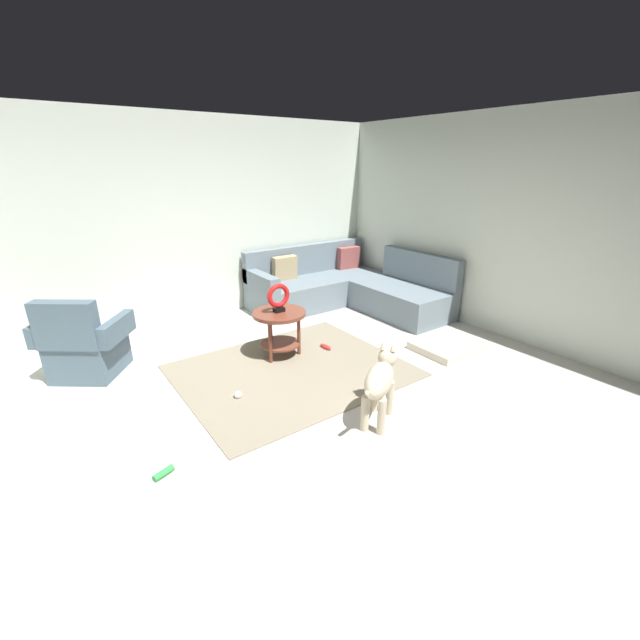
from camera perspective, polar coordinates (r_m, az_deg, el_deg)
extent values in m
cube|color=beige|center=(3.95, -0.23, -12.10)|extent=(6.00, 6.00, 0.10)
cube|color=silver|center=(6.00, -17.19, 12.81)|extent=(6.00, 0.12, 2.70)
cube|color=silver|center=(5.61, 25.55, 11.22)|extent=(0.12, 6.00, 2.70)
cube|color=gray|center=(4.50, -3.88, -6.93)|extent=(2.30, 1.90, 0.01)
cube|color=slate|center=(6.55, -0.11, 4.11)|extent=(2.20, 0.85, 0.42)
cube|color=slate|center=(6.72, -1.90, 8.41)|extent=(2.20, 0.14, 0.46)
cube|color=slate|center=(6.17, 11.14, 2.64)|extent=(0.85, 1.40, 0.42)
cube|color=slate|center=(6.31, 13.66, 7.00)|extent=(0.14, 1.40, 0.46)
cube|color=slate|center=(5.95, -8.16, 5.37)|extent=(0.16, 0.85, 0.22)
cube|color=#994C47|center=(7.06, 3.92, 8.47)|extent=(0.39, 0.17, 0.39)
cube|color=tan|center=(6.36, -4.90, 7.05)|extent=(0.39, 0.16, 0.39)
cube|color=#4C6070|center=(4.99, -29.19, -4.32)|extent=(0.84, 0.84, 0.40)
cube|color=#4C6070|center=(4.64, -31.60, -0.66)|extent=(0.56, 0.47, 0.48)
cube|color=#4C6070|center=(5.07, -33.21, -0.94)|extent=(0.44, 0.54, 0.22)
cube|color=#4C6070|center=(4.71, -26.17, -1.08)|extent=(0.44, 0.54, 0.22)
cylinder|color=brown|center=(4.65, -5.66, 0.91)|extent=(0.60, 0.60, 0.04)
cylinder|color=brown|center=(4.79, -5.50, -3.26)|extent=(0.45, 0.45, 0.02)
cylinder|color=brown|center=(4.92, -6.82, -1.35)|extent=(0.04, 0.04, 0.50)
cylinder|color=brown|center=(4.58, -6.88, -3.11)|extent=(0.04, 0.04, 0.50)
cylinder|color=brown|center=(4.75, -2.94, -2.06)|extent=(0.04, 0.04, 0.50)
cube|color=black|center=(4.63, -5.68, 1.43)|extent=(0.12, 0.08, 0.05)
torus|color=red|center=(4.58, -5.75, 3.36)|extent=(0.28, 0.06, 0.28)
cube|color=beige|center=(5.21, 17.29, -3.35)|extent=(0.80, 0.60, 0.09)
cylinder|color=beige|center=(3.78, 7.47, -10.18)|extent=(0.07, 0.07, 0.32)
cylinder|color=beige|center=(3.76, 9.58, -10.52)|extent=(0.07, 0.07, 0.32)
cylinder|color=beige|center=(3.52, 6.22, -12.66)|extent=(0.07, 0.07, 0.32)
cylinder|color=beige|center=(3.50, 8.49, -13.05)|extent=(0.07, 0.07, 0.32)
ellipsoid|color=beige|center=(3.51, 8.16, -8.20)|extent=(0.56, 0.47, 0.24)
sphere|color=beige|center=(3.74, 9.28, -5.12)|extent=(0.17, 0.17, 0.17)
ellipsoid|color=beige|center=(3.82, 9.50, -4.92)|extent=(0.14, 0.12, 0.07)
cone|color=beige|center=(3.69, 8.66, -3.48)|extent=(0.06, 0.06, 0.07)
cone|color=beige|center=(3.68, 10.03, -3.67)|extent=(0.06, 0.06, 0.07)
cylinder|color=beige|center=(3.23, 6.91, -10.10)|extent=(0.19, 0.14, 0.16)
sphere|color=silver|center=(4.06, -11.23, -10.08)|extent=(0.07, 0.07, 0.07)
cylinder|color=green|center=(3.34, -20.76, -19.11)|extent=(0.16, 0.10, 0.05)
ellipsoid|color=red|center=(4.97, 0.78, -3.73)|extent=(0.08, 0.19, 0.06)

